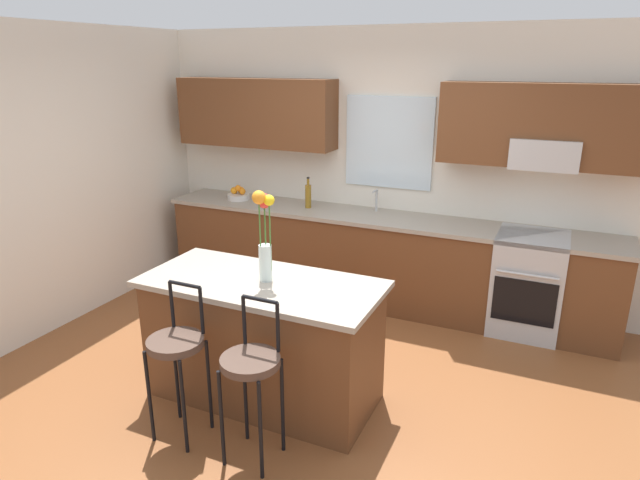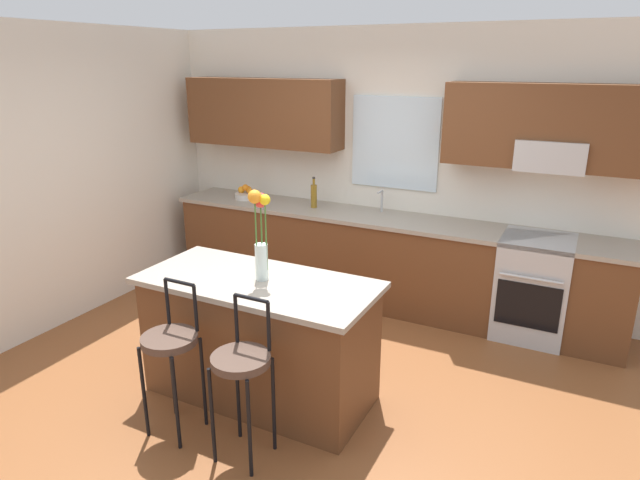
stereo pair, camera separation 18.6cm
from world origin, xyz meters
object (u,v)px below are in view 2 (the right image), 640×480
bar_stool_middle (242,366)px  flower_vase (260,230)px  oven_range (533,287)px  kitchen_island (259,338)px  fruit_bowl_oranges (246,194)px  bottle_olive_oil (314,195)px  bar_stool_near (171,346)px

bar_stool_middle → flower_vase: flower_vase is taller
oven_range → kitchen_island: (-1.65, -1.90, 0.00)m
fruit_bowl_oranges → bottle_olive_oil: size_ratio=0.75×
bar_stool_middle → bottle_olive_oil: size_ratio=3.24×
fruit_bowl_oranges → kitchen_island: bearing=-53.9°
oven_range → flower_vase: bearing=-131.0°
bar_stool_middle → fruit_bowl_oranges: 3.06m
bar_stool_middle → bottle_olive_oil: 2.70m
kitchen_island → oven_range: bearing=49.0°
oven_range → bar_stool_near: size_ratio=0.88×
bar_stool_middle → fruit_bowl_oranges: bearing=123.6°
kitchen_island → fruit_bowl_oranges: (-1.41, 1.93, 0.51)m
oven_range → fruit_bowl_oranges: (-3.06, 0.03, 0.51)m
bar_stool_near → flower_vase: (0.30, 0.63, 0.65)m
oven_range → kitchen_island: bearing=-131.0°
bar_stool_middle → kitchen_island: bearing=114.4°
kitchen_island → bottle_olive_oil: 2.09m
bar_stool_middle → flower_vase: bearing=111.6°
bar_stool_near → bar_stool_middle: 0.55m
bar_stool_middle → bottle_olive_oil: bottle_olive_oil is taller
bottle_olive_oil → flower_vase: bearing=-73.0°
flower_vase → bottle_olive_oil: (-0.58, 1.90, -0.23)m
bottle_olive_oil → bar_stool_near: bearing=-83.7°
kitchen_island → bar_stool_middle: bearing=-65.6°
flower_vase → bar_stool_middle: bearing=-68.4°
oven_range → flower_vase: size_ratio=1.42×
kitchen_island → flower_vase: size_ratio=2.62×
kitchen_island → bar_stool_middle: bar_stool_middle is taller
bar_stool_near → bottle_olive_oil: 2.58m
bar_stool_middle → bottle_olive_oil: (-0.83, 2.53, 0.41)m
kitchen_island → bar_stool_near: bar_stool_near is taller
oven_range → fruit_bowl_oranges: bearing=179.5°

